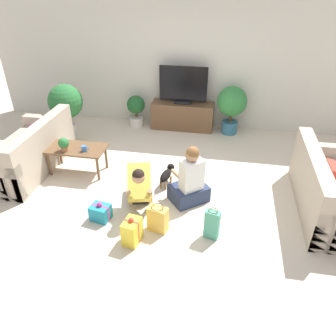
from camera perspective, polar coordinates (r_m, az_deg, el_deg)
The scene contains 19 objects.
ground_plane at distance 5.09m, azimuth -0.77°, elevation -4.11°, with size 16.00×16.00×0.00m, color beige.
wall_back at distance 6.93m, azimuth 3.55°, elevation 17.66°, with size 8.40×0.06×2.60m.
sofa_left at distance 6.01m, azimuth -23.18°, elevation 2.40°, with size 0.92×1.87×0.84m.
sofa_right at distance 5.13m, azimuth 26.48°, elevation -3.76°, with size 0.92×1.87×0.84m.
coffee_table at distance 5.59m, azimuth -15.65°, elevation 2.92°, with size 0.96×0.51×0.45m.
tv_console at distance 7.01m, azimuth 2.53°, elevation 9.07°, with size 1.29×0.40×0.57m.
tv at distance 6.79m, azimuth 2.66°, elevation 13.93°, with size 0.97×0.20×0.75m.
potted_plant_back_left at distance 7.12m, azimuth -5.58°, elevation 10.19°, with size 0.38×0.38×0.67m.
potted_plant_back_right at distance 6.78m, azimuth 11.04°, elevation 10.83°, with size 0.60×0.60×0.99m.
potted_plant_corner_left at distance 6.77m, azimuth -17.40°, elevation 10.74°, with size 0.66×0.66×1.08m.
person_kneeling at distance 4.67m, azimuth -4.93°, elevation -2.95°, with size 0.49×0.83×0.77m.
person_sitting at distance 4.73m, azimuth 3.85°, elevation -2.38°, with size 0.66×0.64×0.92m.
dog at distance 5.17m, azimuth -0.17°, elevation -1.07°, with size 0.20×0.51×0.28m.
gift_box_a at distance 4.18m, azimuth -6.28°, elevation -10.92°, with size 0.23×0.29×0.39m.
gift_box_b at distance 4.61m, azimuth -11.68°, elevation -7.56°, with size 0.29×0.25×0.28m.
gift_bag_a at distance 4.22m, azimuth 7.67°, elevation -9.71°, with size 0.21×0.15×0.44m.
gift_bag_b at distance 4.31m, azimuth -1.80°, elevation -8.85°, with size 0.28×0.20×0.38m.
mug at distance 5.41m, azimuth -14.38°, elevation 3.32°, with size 0.12×0.08×0.09m.
tabletop_plant at distance 5.47m, azimuth -17.72°, elevation 4.03°, with size 0.17×0.17×0.22m.
Camera 1 is at (0.82, -4.04, 2.99)m, focal length 35.00 mm.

